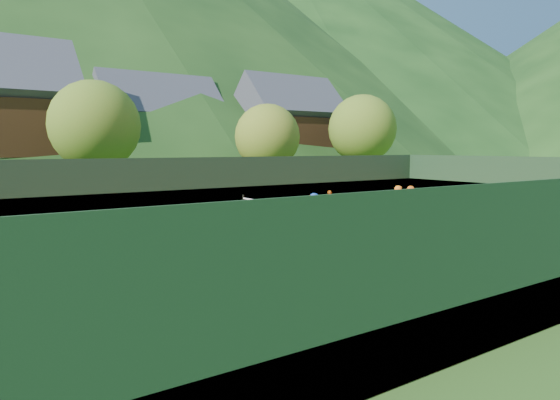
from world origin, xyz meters
TOP-DOWN VIEW (x-y plane):
  - ground at (0.00, 0.00)m, footprint 400.00×400.00m
  - clay_court at (0.00, 0.00)m, footprint 40.00×24.00m
  - mountain_far_right at (90.00, 150.00)m, footprint 260.00×260.00m
  - coach at (-1.00, -1.46)m, footprint 0.77×0.64m
  - student_a at (0.80, 1.09)m, footprint 0.75×0.61m
  - student_b at (3.20, 2.65)m, footprint 0.86×0.41m
  - student_c at (7.06, 1.52)m, footprint 0.80×0.56m
  - student_d at (8.87, 2.23)m, footprint 1.06×0.84m
  - tennis_ball_1 at (-2.42, -2.92)m, footprint 0.07×0.07m
  - tennis_ball_2 at (-5.04, -3.45)m, footprint 0.07×0.07m
  - tennis_ball_4 at (-1.15, -1.40)m, footprint 0.07×0.07m
  - tennis_ball_5 at (0.75, -5.59)m, footprint 0.07×0.07m
  - tennis_ball_6 at (3.95, -2.24)m, footprint 0.07×0.07m
  - tennis_ball_7 at (-0.53, -1.97)m, footprint 0.07×0.07m
  - tennis_ball_8 at (-2.92, -3.67)m, footprint 0.07×0.07m
  - tennis_ball_9 at (2.79, -2.64)m, footprint 0.07×0.07m
  - tennis_ball_10 at (-1.39, -3.33)m, footprint 0.07×0.07m
  - tennis_ball_11 at (-2.04, -7.86)m, footprint 0.07×0.07m
  - tennis_ball_12 at (4.40, -4.40)m, footprint 0.07×0.07m
  - tennis_ball_13 at (-4.91, -7.00)m, footprint 0.07×0.07m
  - tennis_ball_14 at (-8.40, -2.75)m, footprint 0.07×0.07m
  - tennis_ball_15 at (-3.12, -4.12)m, footprint 0.07×0.07m
  - tennis_ball_16 at (0.03, -5.03)m, footprint 0.07×0.07m
  - tennis_ball_17 at (0.10, -7.46)m, footprint 0.07×0.07m
  - tennis_ball_18 at (-9.42, -7.86)m, footprint 0.07×0.07m
  - tennis_ball_19 at (1.06, -3.54)m, footprint 0.07×0.07m
  - tennis_ball_20 at (1.80, -7.07)m, footprint 0.07×0.07m
  - tennis_ball_21 at (-2.64, -3.77)m, footprint 0.07×0.07m
  - tennis_ball_22 at (2.63, -1.88)m, footprint 0.07×0.07m
  - court_lines at (0.00, 0.00)m, footprint 23.83×11.03m
  - tennis_net at (0.00, 0.00)m, footprint 0.10×12.07m
  - perimeter_fence at (0.00, 0.00)m, footprint 40.40×24.24m
  - ball_hopper at (-8.55, -3.08)m, footprint 0.57×0.57m
  - chalet_mid at (6.00, 34.00)m, footprint 12.65×8.82m
  - chalet_right at (20.00, 30.00)m, footprint 11.50×8.82m
  - tree_b at (-4.00, 20.00)m, footprint 6.40×6.40m
  - tree_c at (10.00, 19.00)m, footprint 5.60×5.60m
  - tree_d at (22.00, 20.00)m, footprint 6.80×6.80m

SIDE VIEW (x-z plane):
  - ground at x=0.00m, z-range 0.00..0.00m
  - clay_court at x=0.00m, z-range 0.00..0.02m
  - court_lines at x=0.00m, z-range 0.02..0.03m
  - tennis_ball_1 at x=-2.42m, z-range 0.02..0.09m
  - tennis_ball_2 at x=-5.04m, z-range 0.02..0.09m
  - tennis_ball_4 at x=-1.15m, z-range 0.02..0.09m
  - tennis_ball_5 at x=0.75m, z-range 0.02..0.09m
  - tennis_ball_6 at x=3.95m, z-range 0.02..0.09m
  - tennis_ball_7 at x=-0.53m, z-range 0.02..0.09m
  - tennis_ball_8 at x=-2.92m, z-range 0.02..0.09m
  - tennis_ball_9 at x=2.79m, z-range 0.02..0.09m
  - tennis_ball_10 at x=-1.39m, z-range 0.02..0.09m
  - tennis_ball_11 at x=-2.04m, z-range 0.02..0.09m
  - tennis_ball_12 at x=4.40m, z-range 0.02..0.09m
  - tennis_ball_13 at x=-4.91m, z-range 0.02..0.09m
  - tennis_ball_14 at x=-8.40m, z-range 0.02..0.09m
  - tennis_ball_15 at x=-3.12m, z-range 0.02..0.09m
  - tennis_ball_16 at x=0.03m, z-range 0.02..0.09m
  - tennis_ball_17 at x=0.10m, z-range 0.02..0.09m
  - tennis_ball_18 at x=-9.42m, z-range 0.02..0.09m
  - tennis_ball_19 at x=1.06m, z-range 0.02..0.09m
  - tennis_ball_20 at x=1.80m, z-range 0.02..0.09m
  - tennis_ball_21 at x=-2.64m, z-range 0.02..0.09m
  - tennis_ball_22 at x=2.63m, z-range 0.02..0.09m
  - tennis_net at x=0.00m, z-range -0.03..1.07m
  - student_b at x=3.20m, z-range 0.02..1.45m
  - student_d at x=8.87m, z-range 0.02..1.45m
  - student_a at x=0.80m, z-range 0.02..1.48m
  - ball_hopper at x=-8.55m, z-range 0.27..1.27m
  - student_c at x=7.06m, z-range 0.02..1.59m
  - coach at x=-1.00m, z-range 0.02..1.82m
  - perimeter_fence at x=0.00m, z-range -0.23..2.77m
  - tree_c at x=10.00m, z-range 0.87..8.22m
  - chalet_mid at x=6.00m, z-range -0.74..10.72m
  - tree_b at x=-4.00m, z-range 0.99..9.39m
  - chalet_right at x=20.00m, z-range -0.70..11.21m
  - tree_d at x=22.00m, z-range 1.06..9.98m
  - mountain_far_right at x=90.00m, z-range 0.00..95.00m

